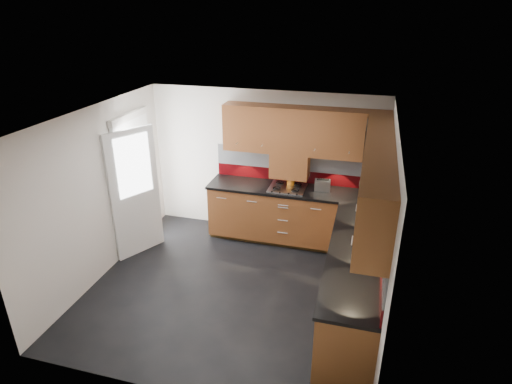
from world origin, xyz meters
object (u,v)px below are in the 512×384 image
(gas_hob, at_px, (287,188))
(utensil_pot, at_px, (291,180))
(food_processor, at_px, (367,203))
(toaster, at_px, (322,185))

(gas_hob, relative_size, utensil_pot, 1.21)
(utensil_pot, bearing_deg, food_processor, -28.97)
(gas_hob, relative_size, food_processor, 1.88)
(food_processor, bearing_deg, utensil_pot, 151.03)
(utensil_pot, bearing_deg, gas_hob, -101.53)
(gas_hob, xyz_separation_m, food_processor, (1.23, -0.52, 0.12))
(food_processor, bearing_deg, toaster, 138.85)
(gas_hob, bearing_deg, utensil_pot, 78.47)
(utensil_pot, relative_size, food_processor, 1.56)
(gas_hob, distance_m, utensil_pot, 0.17)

